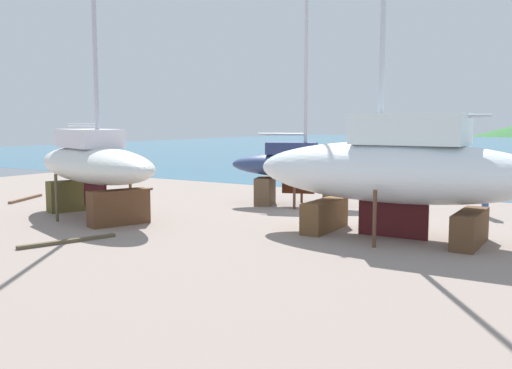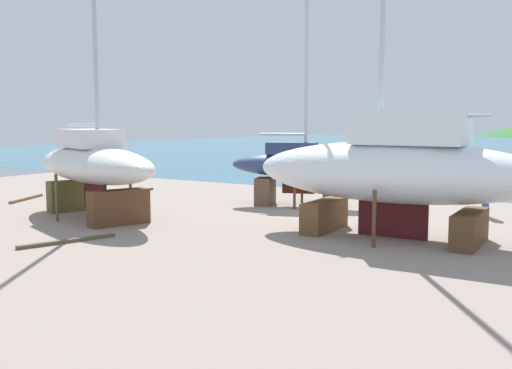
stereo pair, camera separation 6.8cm
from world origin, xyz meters
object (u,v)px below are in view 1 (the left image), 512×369
object	(u,v)px
sailboat_mid_port	(94,164)
sailboat_small_center	(298,167)
sailboat_large_starboard	(395,170)
worker	(486,195)
barrel_tipped_left	(406,203)

from	to	relation	value
sailboat_mid_port	sailboat_small_center	bearing A→B (deg)	72.48
sailboat_large_starboard	worker	distance (m)	6.39
sailboat_small_center	sailboat_large_starboard	bearing A→B (deg)	-56.64
barrel_tipped_left	worker	bearing A→B (deg)	4.62
barrel_tipped_left	sailboat_mid_port	bearing A→B (deg)	-140.84
sailboat_large_starboard	sailboat_small_center	size ratio (longest dim) A/B	1.52
sailboat_mid_port	barrel_tipped_left	size ratio (longest dim) A/B	20.06
worker	barrel_tipped_left	xyz separation A→B (m)	(-3.16, -0.26, -0.54)
sailboat_large_starboard	sailboat_small_center	world-z (taller)	sailboat_large_starboard
sailboat_small_center	barrel_tipped_left	xyz separation A→B (m)	(4.64, 1.06, -1.43)
sailboat_small_center	barrel_tipped_left	bearing A→B (deg)	-6.20
sailboat_mid_port	sailboat_small_center	size ratio (longest dim) A/B	1.44
worker	barrel_tipped_left	bearing A→B (deg)	-173.94
sailboat_small_center	worker	distance (m)	7.96
sailboat_large_starboard	barrel_tipped_left	bearing A→B (deg)	-77.36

